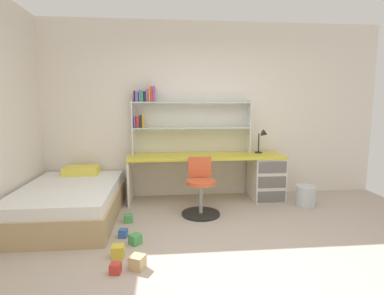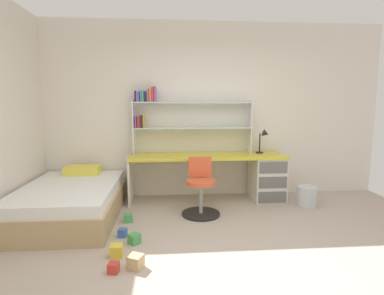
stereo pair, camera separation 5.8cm
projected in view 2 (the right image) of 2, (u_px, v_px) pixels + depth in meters
ground_plane at (226, 263)px, 2.93m from camera, size 5.93×5.46×0.02m
room_shell at (114, 113)px, 3.79m from camera, size 5.93×5.46×2.79m
desk at (248, 173)px, 4.80m from camera, size 2.38×0.60×0.72m
bookshelf_hutch at (178, 114)px, 4.77m from camera, size 1.86×0.22×1.05m
desk_lamp at (264, 137)px, 4.83m from camera, size 0.20×0.17×0.38m
swivel_chair at (201, 193)px, 4.17m from camera, size 0.52×0.52×0.77m
bed_platform at (71, 201)px, 4.05m from camera, size 1.23×1.82×0.57m
waste_bin at (307, 196)px, 4.51m from camera, size 0.29×0.29×0.30m
toy_block_natural_0 at (136, 262)px, 2.81m from camera, size 0.17×0.17×0.13m
toy_block_blue_1 at (123, 233)px, 3.49m from camera, size 0.10×0.10×0.09m
toy_block_yellow_2 at (116, 251)px, 3.03m from camera, size 0.12×0.12×0.12m
toy_block_red_3 at (113, 268)px, 2.74m from camera, size 0.10×0.10×0.09m
toy_block_green_4 at (128, 218)px, 3.93m from camera, size 0.12×0.12×0.10m
toy_block_green_5 at (134, 239)px, 3.31m from camera, size 0.16×0.16×0.11m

